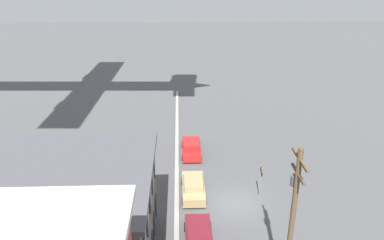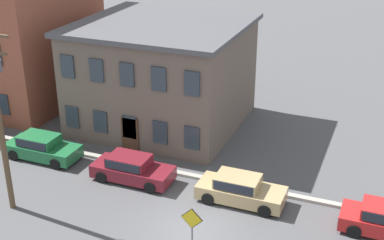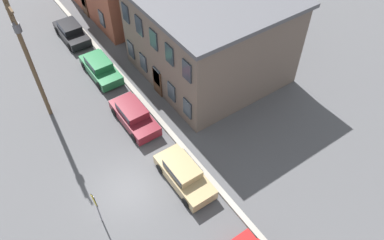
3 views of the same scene
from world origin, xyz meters
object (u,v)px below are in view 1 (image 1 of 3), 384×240
object	(u,v)px
car_red	(191,147)
caution_sign	(261,176)
car_tan	(193,187)
car_maroon	(199,236)
utility_pole	(292,219)

from	to	relation	value
car_red	caution_sign	world-z (taller)	caution_sign
car_tan	car_red	world-z (taller)	same
car_maroon	caution_sign	world-z (taller)	caution_sign
caution_sign	utility_pole	size ratio (longest dim) A/B	0.29
car_maroon	caution_sign	distance (m)	7.79
caution_sign	utility_pole	xyz separation A→B (m)	(-9.86, 0.66, 3.45)
car_red	caution_sign	xyz separation A→B (m)	(-7.52, -5.31, 1.09)
utility_pole	car_tan	bearing A→B (deg)	24.68
car_maroon	car_red	world-z (taller)	same
car_red	utility_pole	size ratio (longest dim) A/B	0.47
car_maroon	car_tan	bearing A→B (deg)	1.16
car_red	utility_pole	bearing A→B (deg)	-165.03
caution_sign	utility_pole	distance (m)	10.46
car_tan	utility_pole	xyz separation A→B (m)	(-10.28, -4.72, 4.54)
car_tan	caution_sign	distance (m)	5.51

